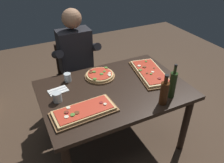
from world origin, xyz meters
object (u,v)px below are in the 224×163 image
(dining_table, at_px, (114,96))
(tumbler_far_side, at_px, (57,97))
(pizza_rectangular_left, at_px, (150,73))
(wine_bottle_dark, at_px, (164,92))
(pizza_round_far, at_px, (100,75))
(tumbler_near_camera, at_px, (68,77))
(diner_chair, at_px, (76,73))
(seated_diner, at_px, (77,59))
(pizza_rectangular_front, at_px, (84,111))
(oil_bottle_amber, at_px, (172,84))

(dining_table, xyz_separation_m, tumbler_far_side, (-0.54, 0.04, 0.14))
(pizza_rectangular_left, distance_m, wine_bottle_dark, 0.50)
(pizza_rectangular_left, bearing_deg, pizza_round_far, 159.72)
(dining_table, bearing_deg, pizza_rectangular_left, 8.70)
(tumbler_near_camera, height_order, diner_chair, diner_chair)
(dining_table, height_order, seated_diner, seated_diner)
(pizza_rectangular_front, relative_size, oil_bottle_amber, 1.66)
(pizza_rectangular_left, distance_m, tumbler_far_side, 1.00)
(pizza_rectangular_front, distance_m, wine_bottle_dark, 0.69)
(pizza_rectangular_left, height_order, tumbler_near_camera, tumbler_near_camera)
(tumbler_near_camera, bearing_deg, dining_table, -41.72)
(dining_table, distance_m, pizza_round_far, 0.28)
(pizza_round_far, distance_m, seated_diner, 0.49)
(pizza_rectangular_front, bearing_deg, pizza_rectangular_left, 18.34)
(pizza_rectangular_left, bearing_deg, wine_bottle_dark, -111.45)
(pizza_rectangular_left, height_order, seated_diner, seated_diner)
(pizza_round_far, relative_size, tumbler_near_camera, 3.69)
(pizza_rectangular_left, height_order, tumbler_far_side, tumbler_far_side)
(diner_chair, bearing_deg, seated_diner, -90.00)
(tumbler_near_camera, bearing_deg, pizza_rectangular_left, -17.11)
(tumbler_far_side, height_order, seated_diner, seated_diner)
(dining_table, relative_size, pizza_rectangular_front, 2.54)
(tumbler_near_camera, relative_size, seated_diner, 0.06)
(wine_bottle_dark, height_order, tumbler_near_camera, wine_bottle_dark)
(dining_table, bearing_deg, seated_diner, 100.29)
(pizza_round_far, bearing_deg, diner_chair, 98.84)
(oil_bottle_amber, bearing_deg, pizza_rectangular_front, 170.57)
(pizza_rectangular_left, bearing_deg, pizza_rectangular_front, -161.66)
(seated_diner, bearing_deg, diner_chair, 90.00)
(wine_bottle_dark, height_order, seated_diner, seated_diner)
(tumbler_near_camera, xyz_separation_m, tumbler_far_side, (-0.18, -0.28, 0.00))
(oil_bottle_amber, bearing_deg, wine_bottle_dark, -158.84)
(wine_bottle_dark, relative_size, tumbler_far_side, 3.24)
(diner_chair, relative_size, seated_diner, 0.65)
(pizza_rectangular_front, xyz_separation_m, pizza_round_far, (0.34, 0.46, 0.00))
(oil_bottle_amber, distance_m, seated_diner, 1.21)
(dining_table, xyz_separation_m, wine_bottle_dark, (0.28, -0.39, 0.21))
(tumbler_near_camera, bearing_deg, diner_chair, 66.65)
(pizza_rectangular_front, bearing_deg, diner_chair, 76.79)
(pizza_rectangular_left, xyz_separation_m, oil_bottle_amber, (-0.05, -0.41, 0.11))
(pizza_round_far, distance_m, tumbler_near_camera, 0.33)
(pizza_rectangular_left, bearing_deg, seated_diner, 131.72)
(pizza_rectangular_left, xyz_separation_m, tumbler_far_side, (-1.00, -0.03, 0.03))
(pizza_rectangular_left, relative_size, diner_chair, 0.72)
(pizza_round_far, bearing_deg, dining_table, -81.07)
(pizza_round_far, relative_size, diner_chair, 0.36)
(pizza_rectangular_front, bearing_deg, tumbler_near_camera, 87.82)
(pizza_rectangular_left, height_order, pizza_round_far, same)
(tumbler_far_side, bearing_deg, tumbler_near_camera, 57.63)
(dining_table, xyz_separation_m, pizza_round_far, (-0.04, 0.26, 0.12))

